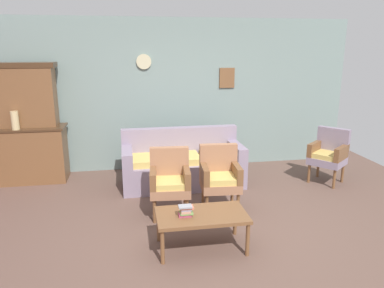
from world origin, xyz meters
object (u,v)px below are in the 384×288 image
Objects in this scene: side_cabinet at (32,154)px; floral_couch at (183,165)px; armchair_by_doorway at (220,175)px; coffee_table at (202,217)px; wingback_chair_by_fireplace at (329,153)px; armchair_row_middle at (170,179)px; book_stack_on_table at (186,211)px; vase_on_cabinet at (15,120)px.

side_cabinet is 2.53m from floral_couch.
floral_couch and armchair_by_doorway have the same top height.
floral_couch reaches higher than coffee_table.
side_cabinet reaches higher than coffee_table.
floral_couch is (2.46, -0.59, -0.14)m from side_cabinet.
armchair_row_middle is at bearing -163.71° from wingback_chair_by_fireplace.
coffee_table is (-0.45, -0.97, -0.12)m from armchair_by_doorway.
floral_couch is 1.95× the size of coffee_table.
floral_couch and armchair_row_middle have the same top height.
floral_couch is 2.17× the size of armchair_row_middle.
book_stack_on_table is at bearing -170.13° from coffee_table.
side_cabinet is at bearing 166.49° from floral_couch.
armchair_row_middle and wingback_chair_by_fireplace have the same top height.
armchair_by_doorway is (2.97, -1.46, -0.58)m from vase_on_cabinet.
armchair_row_middle and armchair_by_doorway have the same top height.
armchair_row_middle is at bearing -38.44° from side_cabinet.
book_stack_on_table is (2.34, -2.47, -0.59)m from vase_on_cabinet.
armchair_row_middle is (2.13, -1.69, 0.03)m from side_cabinet.
side_cabinet is at bearing 169.61° from wingback_chair_by_fireplace.
armchair_by_doorway is at bearing -30.22° from side_cabinet.
vase_on_cabinet is 0.33× the size of wingback_chair_by_fireplace.
coffee_table is at bearing 9.87° from book_stack_on_table.
vase_on_cabinet is 2.79m from armchair_row_middle.
coffee_table is at bearing -145.28° from wingback_chair_by_fireplace.
vase_on_cabinet is (-0.14, -0.18, 0.61)m from side_cabinet.
coffee_table is at bearing -92.38° from floral_couch.
wingback_chair_by_fireplace is (5.00, -0.71, -0.58)m from vase_on_cabinet.
book_stack_on_table is (-0.27, -2.06, 0.16)m from floral_couch.
book_stack_on_table is (-0.63, -1.00, -0.01)m from armchair_by_doorway.
floral_couch is at bearing 82.64° from book_stack_on_table.
armchair_row_middle is 2.85m from wingback_chair_by_fireplace.
vase_on_cabinet reaches higher than floral_couch.
armchair_by_doorway is 1.00× the size of wingback_chair_by_fireplace.
floral_couch reaches higher than book_stack_on_table.
wingback_chair_by_fireplace is at bearing 34.72° from coffee_table.
book_stack_on_table reaches higher than coffee_table.
floral_couch is 2.43m from wingback_chair_by_fireplace.
armchair_row_middle is (-0.33, -1.10, 0.17)m from floral_couch.
wingback_chair_by_fireplace is 0.90× the size of coffee_table.
side_cabinet is 7.06× the size of book_stack_on_table.
side_cabinet is 4.94m from wingback_chair_by_fireplace.
wingback_chair_by_fireplace is at bearing -7.14° from floral_couch.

